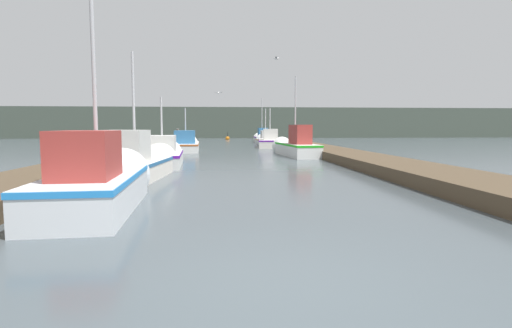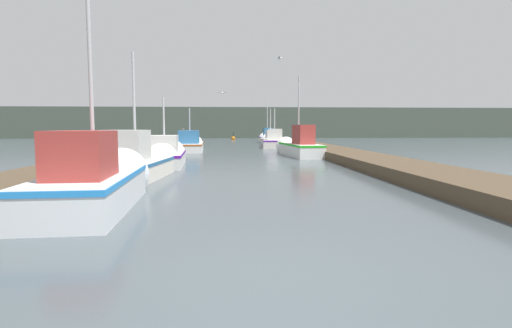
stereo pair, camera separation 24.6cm
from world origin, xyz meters
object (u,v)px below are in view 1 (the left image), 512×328
(mooring_piling_1, at_px, (178,137))
(channel_buoy, at_px, (228,138))
(fishing_boat_5, at_px, (270,141))
(seagull_1, at_px, (276,58))
(fishing_boat_0, at_px, (101,181))
(seagull_lead, at_px, (218,93))
(fishing_boat_4, at_px, (186,144))
(fishing_boat_7, at_px, (262,138))
(fishing_boat_2, at_px, (163,155))
(fishing_boat_6, at_px, (265,140))
(fishing_boat_1, at_px, (139,164))
(mooring_piling_0, at_px, (61,174))
(fishing_boat_3, at_px, (295,146))

(mooring_piling_1, bearing_deg, channel_buoy, 72.30)
(fishing_boat_5, distance_m, seagull_1, 12.35)
(fishing_boat_0, distance_m, mooring_piling_1, 27.04)
(seagull_1, bearing_deg, seagull_lead, -137.61)
(fishing_boat_4, xyz_separation_m, fishing_boat_7, (6.55, 13.60, 0.02))
(fishing_boat_0, relative_size, fishing_boat_5, 0.80)
(fishing_boat_2, xyz_separation_m, fishing_boat_6, (6.49, 19.00, -0.03))
(fishing_boat_1, distance_m, seagull_1, 10.45)
(fishing_boat_4, bearing_deg, mooring_piling_1, 97.18)
(mooring_piling_0, relative_size, seagull_lead, 1.77)
(fishing_boat_2, relative_size, fishing_boat_3, 0.82)
(fishing_boat_1, bearing_deg, fishing_boat_0, -82.57)
(fishing_boat_7, bearing_deg, fishing_boat_4, -116.73)
(fishing_boat_3, xyz_separation_m, fishing_boat_4, (-6.52, 5.04, -0.09))
(fishing_boat_2, distance_m, fishing_boat_3, 8.28)
(mooring_piling_1, bearing_deg, seagull_1, -65.75)
(fishing_boat_4, relative_size, mooring_piling_0, 6.14)
(fishing_boat_3, bearing_deg, fishing_boat_1, -131.35)
(mooring_piling_0, xyz_separation_m, channel_buoy, (4.59, 39.93, -0.35))
(fishing_boat_7, xyz_separation_m, mooring_piling_1, (-7.96, -5.48, 0.27))
(fishing_boat_2, relative_size, seagull_lead, 8.94)
(channel_buoy, relative_size, seagull_lead, 1.84)
(channel_buoy, bearing_deg, fishing_boat_0, -94.50)
(fishing_boat_7, distance_m, mooring_piling_1, 9.66)
(mooring_piling_0, height_order, seagull_1, seagull_1)
(fishing_boat_6, height_order, seagull_lead, seagull_lead)
(fishing_boat_4, height_order, fishing_boat_5, fishing_boat_5)
(fishing_boat_2, bearing_deg, mooring_piling_1, 90.49)
(fishing_boat_4, xyz_separation_m, fishing_boat_6, (6.38, 9.01, -0.05))
(fishing_boat_3, height_order, channel_buoy, fishing_boat_3)
(fishing_boat_3, relative_size, mooring_piling_1, 4.26)
(channel_buoy, bearing_deg, fishing_boat_1, -95.32)
(fishing_boat_6, distance_m, fishing_boat_7, 4.60)
(fishing_boat_1, bearing_deg, mooring_piling_1, 98.37)
(fishing_boat_5, bearing_deg, fishing_boat_3, -83.59)
(mooring_piling_0, xyz_separation_m, seagull_1, (6.67, 10.81, 4.60))
(fishing_boat_7, xyz_separation_m, channel_buoy, (-3.38, 8.86, -0.30))
(mooring_piling_1, relative_size, channel_buoy, 1.39)
(fishing_boat_1, xyz_separation_m, seagull_1, (5.50, 7.56, 4.67))
(mooring_piling_1, bearing_deg, fishing_boat_5, -23.77)
(fishing_boat_2, distance_m, channel_buoy, 32.62)
(fishing_boat_1, distance_m, fishing_boat_5, 20.04)
(fishing_boat_1, bearing_deg, fishing_boat_2, 93.42)
(seagull_1, bearing_deg, fishing_boat_5, -171.29)
(fishing_boat_2, xyz_separation_m, mooring_piling_0, (-1.32, -7.47, 0.09))
(fishing_boat_3, bearing_deg, fishing_boat_2, -148.12)
(fishing_boat_6, distance_m, channel_buoy, 13.83)
(fishing_boat_7, bearing_deg, fishing_boat_1, -104.76)
(fishing_boat_7, bearing_deg, fishing_boat_2, -106.77)
(fishing_boat_3, bearing_deg, fishing_boat_7, 85.03)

